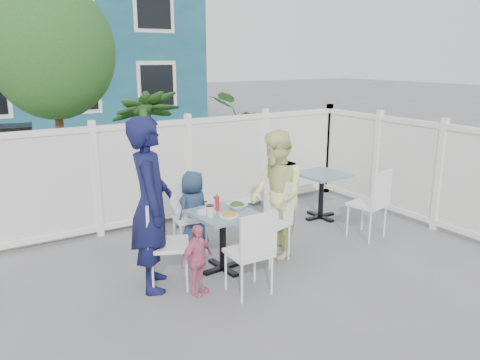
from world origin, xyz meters
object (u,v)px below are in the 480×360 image
spare_table (322,183)px  man (151,205)px  chair_right (272,214)px  boy (193,210)px  chair_near (253,247)px  toddler (197,260)px  utility_cabinet (9,174)px  chair_back (188,210)px  woman (276,195)px  chair_left (161,237)px  main_table (223,225)px

spare_table → man: (-3.15, -0.78, 0.39)m
chair_right → boy: bearing=26.0°
spare_table → chair_near: chair_near is taller
toddler → utility_cabinet: bearing=88.2°
chair_back → man: man is taller
chair_right → boy: boy is taller
spare_table → toddler: (-2.82, -1.20, -0.18)m
chair_right → woman: 0.25m
spare_table → toddler: 3.07m
chair_left → chair_near: bearing=69.0°
chair_near → woman: bearing=43.1°
chair_left → boy: bearing=158.7°
boy → toddler: (-0.54, -1.17, -0.14)m
main_table → chair_back: chair_back is taller
main_table → chair_back: 0.88m
utility_cabinet → chair_back: 3.25m
main_table → chair_back: (-0.04, 0.88, -0.05)m
main_table → chair_near: size_ratio=0.78×
chair_back → toddler: size_ratio=1.12×
spare_table → chair_near: 2.80m
utility_cabinet → chair_near: size_ratio=1.47×
spare_table → chair_back: chair_back is taller
man → woman: man is taller
spare_table → main_table: bearing=-160.2°
chair_back → man: 1.26m
chair_right → toddler: 1.31m
chair_near → man: 1.19m
chair_back → chair_left: bearing=58.1°
utility_cabinet → woman: woman is taller
main_table → woman: woman is taller
main_table → toddler: (-0.54, -0.38, -0.17)m
main_table → toddler: size_ratio=0.95×
chair_left → toddler: chair_left is taller
toddler → main_table: bearing=13.9°
spare_table → toddler: size_ratio=0.93×
chair_right → toddler: size_ratio=1.28×
man → chair_near: bearing=-112.2°
main_table → man: man is taller
utility_cabinet → woman: (2.71, -3.50, 0.11)m
chair_left → toddler: bearing=57.2°
chair_left → man: man is taller
utility_cabinet → chair_left: utility_cabinet is taller
toddler → spare_table: bearing=1.8°
woman → boy: 1.15m
chair_back → main_table: bearing=101.3°
spare_table → chair_near: size_ratio=0.77×
utility_cabinet → chair_near: 4.64m
main_table → chair_right: 0.71m
boy → chair_back: bearing=-81.0°
chair_right → toddler: chair_right is taller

